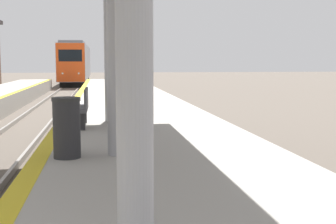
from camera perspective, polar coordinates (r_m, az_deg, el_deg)
The scene contains 3 objects.
train at distance 54.02m, azimuth -11.09°, elevation 5.86°, with size 2.61×21.86×4.36m.
trash_bin at distance 7.82m, azimuth -12.25°, elevation -1.86°, with size 0.47×0.47×1.00m.
bench at distance 11.51m, azimuth -10.53°, elevation 0.66°, with size 0.44×1.58×0.92m.
Camera 1 is at (2.67, -1.27, 2.48)m, focal length 50.00 mm.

